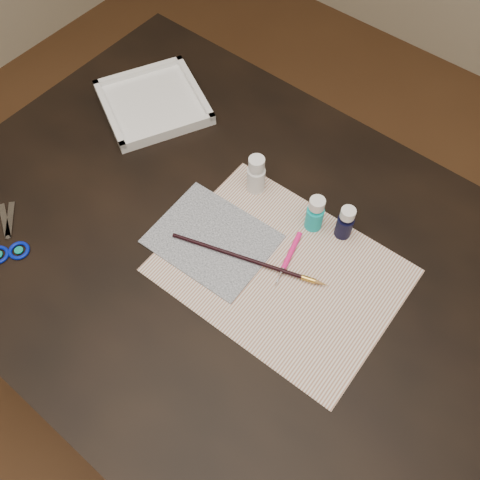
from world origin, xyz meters
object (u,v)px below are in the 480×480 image
Objects in this scene: paper at (281,270)px; palette_tray at (153,102)px; paint_bottle_cyan at (315,214)px; scissors at (5,232)px; paint_bottle_white at (256,174)px; paint_bottle_navy at (345,223)px; canvas at (212,239)px.

paper is 1.96× the size of palette_tray.
paint_bottle_cyan is 0.62m from scissors.
scissors is at bearing -87.98° from palette_tray.
paper is at bearing -84.63° from paint_bottle_cyan.
paint_bottle_navy is (0.21, 0.02, -0.01)m from paint_bottle_white.
paint_bottle_navy is at bearing 5.02° from paint_bottle_white.
paint_bottle_cyan is at bearing -110.03° from scissors.
paint_bottle_navy is 0.50× the size of scissors.
palette_tray is (-0.50, 0.17, 0.01)m from paper.
paint_bottle_navy is at bearing -2.33° from palette_tray.
canvas is 2.67× the size of paint_bottle_cyan.
canvas is at bearing -137.88° from paint_bottle_navy.
scissors reaches higher than canvas.
scissors is at bearing -143.16° from canvas.
paint_bottle_white is at bearing 94.64° from canvas.
canvas is 1.02× the size of palette_tray.
paper is 0.16m from paint_bottle_navy.
paint_bottle_white reaches higher than paint_bottle_cyan.
paint_bottle_navy is at bearing -111.83° from scissors.
paper is 2.72× the size of scissors.
palette_tray is (-0.54, 0.02, -0.03)m from paint_bottle_navy.
paint_bottle_cyan is 0.53× the size of scissors.
paint_bottle_white is 1.14× the size of paint_bottle_navy.
palette_tray is at bearing -58.68° from scissors.
paint_bottle_cyan is (0.14, 0.15, 0.04)m from canvas.
palette_tray reaches higher than scissors.
paper is 5.12× the size of paint_bottle_cyan.
paint_bottle_navy is (0.05, 0.14, 0.04)m from paper.
scissors is 0.45m from palette_tray.
paint_bottle_white is 0.52m from scissors.
paint_bottle_navy is 0.68m from scissors.
paint_bottle_cyan is 0.49m from palette_tray.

